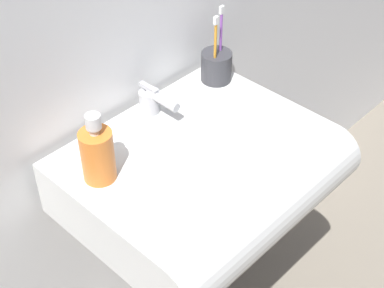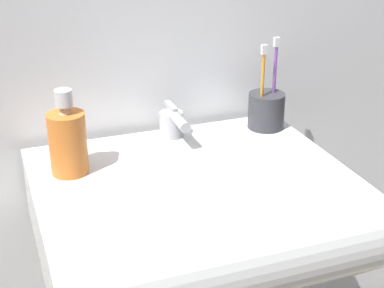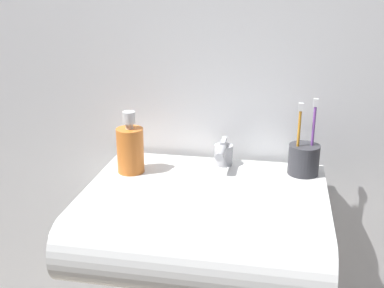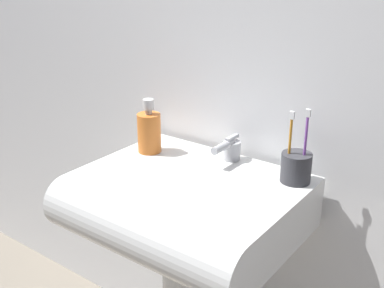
{
  "view_description": "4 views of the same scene",
  "coord_description": "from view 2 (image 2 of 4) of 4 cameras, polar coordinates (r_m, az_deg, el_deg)",
  "views": [
    {
      "loc": [
        -0.73,
        -0.7,
        1.66
      ],
      "look_at": [
        -0.03,
        -0.03,
        0.84
      ],
      "focal_mm": 55.0,
      "sensor_mm": 36.0,
      "label": 1
    },
    {
      "loc": [
        -0.34,
        -0.94,
        1.31
      ],
      "look_at": [
        0.0,
        -0.01,
        0.87
      ],
      "focal_mm": 55.0,
      "sensor_mm": 36.0,
      "label": 2
    },
    {
      "loc": [
        0.16,
        -1.05,
        1.3
      ],
      "look_at": [
        -0.04,
        0.02,
        0.91
      ],
      "focal_mm": 45.0,
      "sensor_mm": 36.0,
      "label": 3
    },
    {
      "loc": [
        0.69,
        -0.94,
        1.36
      ],
      "look_at": [
        -0.01,
        0.01,
        0.89
      ],
      "focal_mm": 45.0,
      "sensor_mm": 36.0,
      "label": 4
    }
  ],
  "objects": [
    {
      "name": "sink_basin",
      "position": [
        1.11,
        0.54,
        -6.97
      ],
      "size": [
        0.58,
        0.48,
        0.14
      ],
      "color": "white",
      "rests_on": "sink_pedestal"
    },
    {
      "name": "faucet",
      "position": [
        1.23,
        -1.87,
        2.09
      ],
      "size": [
        0.05,
        0.12,
        0.07
      ],
      "color": "#B7B7BC",
      "rests_on": "sink_basin"
    },
    {
      "name": "toothbrush_cup",
      "position": [
        1.3,
        7.22,
        3.34
      ],
      "size": [
        0.08,
        0.08,
        0.2
      ],
      "color": "#38383D",
      "rests_on": "sink_basin"
    },
    {
      "name": "soap_bottle",
      "position": [
        1.1,
        -11.97,
        0.29
      ],
      "size": [
        0.07,
        0.07,
        0.16
      ],
      "color": "orange",
      "rests_on": "sink_basin"
    }
  ]
}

